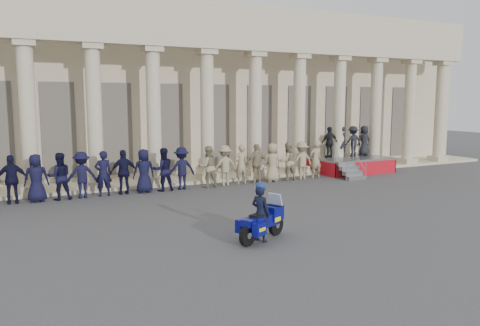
% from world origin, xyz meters
% --- Properties ---
extents(ground, '(90.00, 90.00, 0.00)m').
position_xyz_m(ground, '(0.00, 0.00, 0.00)').
color(ground, '#3C3C3E').
rests_on(ground, ground).
extents(building, '(40.00, 12.50, 9.00)m').
position_xyz_m(building, '(-0.00, 14.74, 4.52)').
color(building, '#BCAD8D').
rests_on(building, ground).
extents(officer_rank, '(18.99, 0.71, 1.88)m').
position_xyz_m(officer_rank, '(-2.40, 6.66, 0.94)').
color(officer_rank, black).
rests_on(officer_rank, ground).
extents(reviewing_stand, '(4.09, 3.96, 2.51)m').
position_xyz_m(reviewing_stand, '(9.57, 7.59, 1.29)').
color(reviewing_stand, gray).
rests_on(reviewing_stand, ground).
extents(motorcycle, '(1.82, 1.20, 1.25)m').
position_xyz_m(motorcycle, '(-0.92, -1.61, 0.54)').
color(motorcycle, black).
rests_on(motorcycle, ground).
extents(rider, '(0.59, 0.69, 1.68)m').
position_xyz_m(rider, '(-1.02, -1.65, 0.84)').
color(rider, black).
rests_on(rider, ground).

